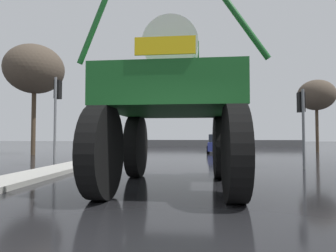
% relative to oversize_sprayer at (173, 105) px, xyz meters
% --- Properties ---
extents(ground_plane, '(120.00, 120.00, 0.00)m').
position_rel_oversize_sprayer_xyz_m(ground_plane, '(0.17, 13.84, -2.17)').
color(ground_plane, black).
extents(median_island, '(1.37, 9.04, 0.15)m').
position_rel_oversize_sprayer_xyz_m(median_island, '(-4.62, 1.18, -2.10)').
color(median_island, '#B2AFA8').
rests_on(median_island, ground).
extents(oversize_sprayer, '(4.00, 5.47, 4.79)m').
position_rel_oversize_sprayer_xyz_m(oversize_sprayer, '(0.00, 0.00, 0.00)').
color(oversize_sprayer, black).
rests_on(oversize_sprayer, ground).
extents(sedan_ahead, '(2.13, 4.22, 1.52)m').
position_rel_oversize_sprayer_xyz_m(sedan_ahead, '(2.67, 16.27, -1.46)').
color(sedan_ahead, navy).
rests_on(sedan_ahead, ground).
extents(traffic_signal_near_left, '(0.24, 0.54, 3.99)m').
position_rel_oversize_sprayer_xyz_m(traffic_signal_near_left, '(-5.59, 4.58, 0.74)').
color(traffic_signal_near_left, slate).
rests_on(traffic_signal_near_left, ground).
extents(traffic_signal_near_right, '(0.24, 0.54, 3.30)m').
position_rel_oversize_sprayer_xyz_m(traffic_signal_near_right, '(5.06, 4.59, 0.23)').
color(traffic_signal_near_right, slate).
rests_on(traffic_signal_near_right, ground).
extents(streetlight_far_left, '(1.71, 0.24, 8.84)m').
position_rel_oversize_sprayer_xyz_m(streetlight_far_left, '(-7.28, 19.57, 2.68)').
color(streetlight_far_left, slate).
rests_on(streetlight_far_left, ground).
extents(bare_tree_left, '(4.25, 4.25, 8.16)m').
position_rel_oversize_sprayer_xyz_m(bare_tree_left, '(-11.20, 12.14, 4.16)').
color(bare_tree_left, '#473828').
rests_on(bare_tree_left, ground).
extents(bare_tree_right, '(3.07, 3.07, 6.22)m').
position_rel_oversize_sprayer_xyz_m(bare_tree_right, '(11.15, 17.43, 2.72)').
color(bare_tree_right, '#473828').
rests_on(bare_tree_right, ground).
extents(roadside_barrier, '(28.77, 0.24, 0.90)m').
position_rel_oversize_sprayer_xyz_m(roadside_barrier, '(0.17, 29.61, -1.72)').
color(roadside_barrier, '#59595B').
rests_on(roadside_barrier, ground).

